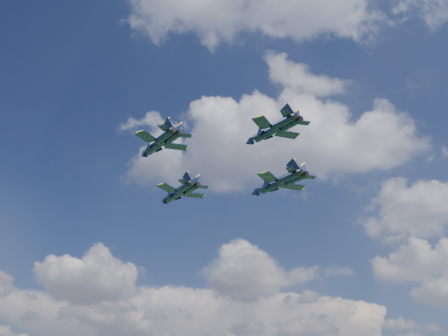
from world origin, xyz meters
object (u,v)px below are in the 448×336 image
jet_right (272,185)px  jet_slot (266,133)px  jet_lead (175,195)px  jet_left (155,146)px

jet_right → jet_slot: bearing=-137.4°
jet_lead → jet_slot: 34.14m
jet_left → jet_slot: 21.00m
jet_right → jet_slot: jet_right is taller
jet_left → jet_lead: bearing=49.1°
jet_slot → jet_lead: bearing=82.6°
jet_lead → jet_slot: bearing=-92.9°
jet_left → jet_slot: jet_left is taller
jet_lead → jet_right: 22.40m
jet_slot → jet_left: bearing=124.7°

